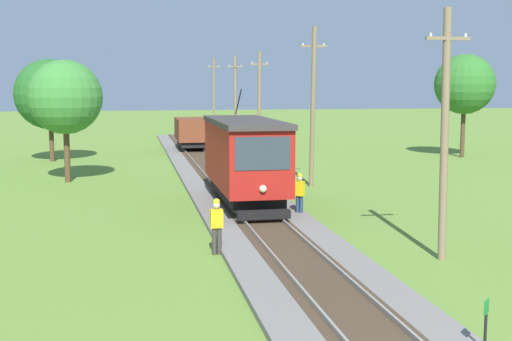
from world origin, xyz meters
TOP-DOWN VIEW (x-y plane):
  - red_tram at (0.00, 19.21)m, footprint 2.60×8.54m
  - freight_car at (0.00, 43.99)m, footprint 2.40×5.20m
  - utility_pole_near_tram at (4.45, 9.67)m, footprint 1.40×0.41m
  - utility_pole_mid at (4.45, 24.40)m, footprint 1.40×0.63m
  - utility_pole_far at (4.45, 38.84)m, footprint 1.40×0.43m
  - utility_pole_distant at (4.45, 50.03)m, footprint 1.40×0.63m
  - utility_pole_horizon at (4.45, 65.33)m, footprint 1.40×0.63m
  - trackside_signal_marker at (1.87, 2.50)m, footprint 0.21×0.21m
  - track_worker at (-2.22, 11.45)m, footprint 0.39×0.25m
  - second_worker at (1.83, 16.82)m, footprint 0.45×0.42m
  - tree_left_near at (-10.16, 39.02)m, footprint 4.80×4.80m
  - tree_right_near at (19.09, 36.20)m, footprint 4.33×4.33m
  - tree_left_far at (-8.21, 28.56)m, footprint 4.00×4.00m

SIDE VIEW (x-z plane):
  - trackside_signal_marker at x=1.87m, z-range 0.08..1.26m
  - track_worker at x=-2.22m, z-range 0.09..1.88m
  - second_worker at x=1.83m, z-range 0.09..1.88m
  - freight_car at x=0.00m, z-range 0.40..2.71m
  - red_tram at x=0.00m, z-range -0.20..4.59m
  - utility_pole_near_tram at x=4.45m, z-range 0.10..7.65m
  - utility_pole_far at x=4.45m, z-range 0.10..7.77m
  - utility_pole_distant at x=4.45m, z-range 0.10..7.89m
  - utility_pole_mid at x=4.45m, z-range 0.10..8.31m
  - utility_pole_horizon at x=4.45m, z-range 0.10..8.32m
  - tree_left_far at x=-8.21m, z-range 1.30..7.92m
  - tree_left_near at x=-10.16m, z-range 1.11..8.14m
  - tree_right_near at x=19.09m, z-range 1.56..9.05m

